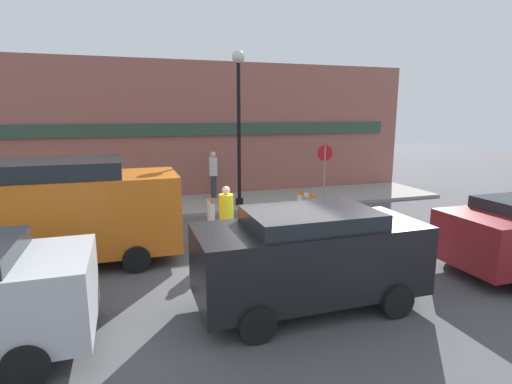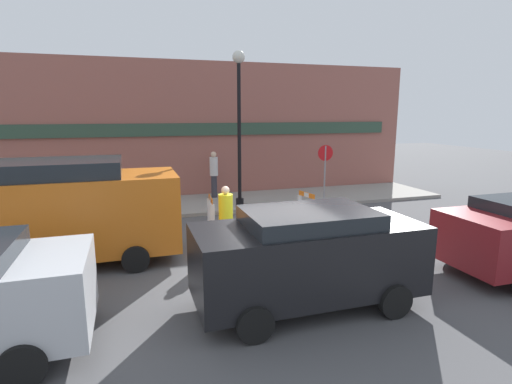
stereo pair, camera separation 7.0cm
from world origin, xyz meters
The scene contains 16 objects.
ground_plane centered at (0.00, 0.00, 0.00)m, with size 60.00×60.00×0.00m, color #4C4C4F.
sidewalk_slab centered at (0.00, 6.09, 0.06)m, with size 18.00×3.18×0.12m.
storefront_facade centered at (0.00, 7.75, 2.75)m, with size 18.00×0.22×5.50m.
streetlamp_post centered at (0.56, 5.27, 3.61)m, with size 0.44×0.44×5.44m.
stop_sign centered at (3.84, 4.96, 1.56)m, with size 0.60×0.06×2.14m.
barricade_0 centered at (-0.95, 3.12, 0.53)m, with size 0.21×0.91×0.96m.
barricade_1 centered at (2.06, 2.71, 0.53)m, with size 0.29×0.82×0.99m.
traffic_cone_0 centered at (1.21, 1.44, 0.22)m, with size 0.30×0.30×0.47m.
traffic_cone_1 centered at (-0.02, 1.57, 0.30)m, with size 0.30×0.30×0.62m.
traffic_cone_2 centered at (-0.18, 4.40, 0.26)m, with size 0.30×0.30×0.53m.
traffic_cone_3 centered at (-0.16, 1.13, 0.28)m, with size 0.30×0.30×0.58m.
traffic_cone_4 centered at (0.27, 1.15, 0.33)m, with size 0.30×0.30×0.69m.
person_worker centered at (-1.00, 0.89, 0.90)m, with size 0.51×0.51×1.68m.
person_pedestrian centered at (-0.06, 6.87, 1.13)m, with size 0.34×0.34×1.84m.
parked_car_1 centered at (-0.30, -2.45, 1.01)m, with size 4.06×1.85×1.80m.
work_van centered at (-4.91, 1.12, 1.32)m, with size 5.44×2.12×2.43m.
Camera 1 is at (-3.29, -8.57, 3.46)m, focal length 28.00 mm.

